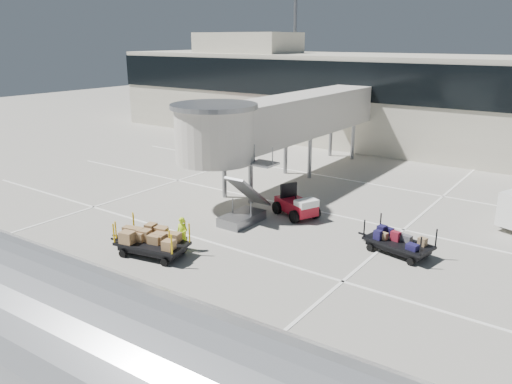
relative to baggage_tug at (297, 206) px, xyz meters
The scene contains 10 objects.
ground 7.62m from the baggage_tug, 93.35° to the right, with size 140.00×140.00×0.00m, color #ACA89A.
lane_markings 2.16m from the baggage_tug, 122.47° to the left, with size 40.00×30.00×0.02m.
terminal 22.64m from the baggage_tug, 92.04° to the left, with size 64.00×12.11×15.20m.
jet_bridge 7.40m from the baggage_tug, 133.34° to the left, with size 5.70×20.40×6.03m.
baggage_tug is the anchor object (origin of this frame).
suitcase_cart 6.63m from the baggage_tug, 14.08° to the right, with size 3.75×2.04×1.44m.
box_cart_near 8.69m from the baggage_tug, 107.74° to the right, with size 4.02×2.20×1.54m.
box_cart_far 8.50m from the baggage_tug, 111.69° to the right, with size 3.76×2.13×1.44m.
ground_worker 7.32m from the baggage_tug, 104.86° to the right, with size 0.59×0.39×1.62m, color #B1DC17.
belt_loader 20.79m from the baggage_tug, 137.25° to the left, with size 4.55×2.46×2.08m.
Camera 1 is at (13.74, -14.85, 9.43)m, focal length 35.00 mm.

